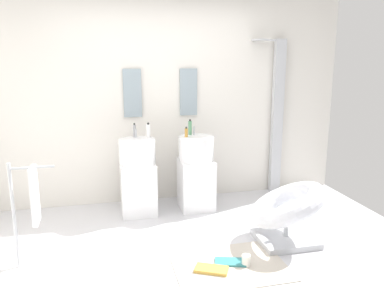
{
  "coord_description": "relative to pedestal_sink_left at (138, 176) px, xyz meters",
  "views": [
    {
      "loc": [
        -0.74,
        -3.17,
        1.8
      ],
      "look_at": [
        0.15,
        0.55,
        0.95
      ],
      "focal_mm": 35.99,
      "sensor_mm": 36.0,
      "label": 1
    }
  ],
  "objects": [
    {
      "name": "pedestal_sink_right",
      "position": [
        0.7,
        0.0,
        0.0
      ],
      "size": [
        0.42,
        0.42,
        1.0
      ],
      "color": "white",
      "rests_on": "ground_plane"
    },
    {
      "name": "soap_bottle_white",
      "position": [
        0.14,
        0.06,
        0.52
      ],
      "size": [
        0.04,
        0.04,
        0.18
      ],
      "color": "white",
      "rests_on": "pedestal_sink_left"
    },
    {
      "name": "coffee_mug",
      "position": [
        0.8,
        -1.44,
        -0.4
      ],
      "size": [
        0.08,
        0.08,
        0.1
      ],
      "primitive_type": "cylinder",
      "color": "white",
      "rests_on": "area_rug"
    },
    {
      "name": "ground_plane",
      "position": [
        0.35,
        -1.17,
        -0.48
      ],
      "size": [
        4.8,
        3.6,
        0.04
      ],
      "primitive_type": "cube",
      "color": "silver"
    },
    {
      "name": "lounge_chair",
      "position": [
        1.35,
        -1.09,
        -0.11
      ],
      "size": [
        1.04,
        1.04,
        0.65
      ],
      "color": "#B7BABF",
      "rests_on": "ground_plane"
    },
    {
      "name": "area_rug",
      "position": [
        0.66,
        -1.41,
        -0.45
      ],
      "size": [
        0.99,
        0.74,
        0.01
      ],
      "primitive_type": "cube",
      "color": "beige",
      "rests_on": "ground_plane"
    },
    {
      "name": "vanity_mirror_left",
      "position": [
        0.0,
        0.41,
        0.93
      ],
      "size": [
        0.22,
        0.03,
        0.58
      ],
      "primitive_type": "cube",
      "color": "#8C9EA8"
    },
    {
      "name": "towel_rack",
      "position": [
        -1.01,
        -0.98,
        0.17
      ],
      "size": [
        0.37,
        0.22,
        0.95
      ],
      "color": "#B7BABF",
      "rests_on": "ground_plane"
    },
    {
      "name": "shower_column",
      "position": [
        1.89,
        0.36,
        0.62
      ],
      "size": [
        0.49,
        0.24,
        2.05
      ],
      "color": "#B7BABF",
      "rests_on": "ground_plane"
    },
    {
      "name": "soap_bottle_amber",
      "position": [
        0.58,
        0.01,
        0.49
      ],
      "size": [
        0.04,
        0.04,
        0.12
      ],
      "color": "#C68C38",
      "rests_on": "pedestal_sink_right"
    },
    {
      "name": "magazine_ochre",
      "position": [
        0.47,
        -1.46,
        -0.44
      ],
      "size": [
        0.32,
        0.25,
        0.03
      ],
      "primitive_type": "cube",
      "rotation": [
        0.0,
        0.0,
        -0.47
      ],
      "color": "gold",
      "rests_on": "area_rug"
    },
    {
      "name": "vanity_mirror_right",
      "position": [
        0.7,
        0.41,
        0.93
      ],
      "size": [
        0.22,
        0.03,
        0.58
      ],
      "primitive_type": "cube",
      "color": "#8C9EA8"
    },
    {
      "name": "soap_bottle_green",
      "position": [
        0.66,
        0.13,
        0.52
      ],
      "size": [
        0.04,
        0.04,
        0.19
      ],
      "color": "#59996B",
      "rests_on": "pedestal_sink_right"
    },
    {
      "name": "magazine_teal",
      "position": [
        0.68,
        -1.37,
        -0.44
      ],
      "size": [
        0.31,
        0.22,
        0.02
      ],
      "primitive_type": "cube",
      "rotation": [
        0.0,
        0.0,
        -0.31
      ],
      "color": "teal",
      "rests_on": "area_rug"
    },
    {
      "name": "rear_partition",
      "position": [
        0.35,
        0.48,
        0.84
      ],
      "size": [
        4.8,
        0.1,
        2.6
      ],
      "primitive_type": "cube",
      "color": "silver",
      "rests_on": "ground_plane"
    },
    {
      "name": "soap_bottle_grey",
      "position": [
        -0.01,
        0.13,
        0.51
      ],
      "size": [
        0.04,
        0.04,
        0.17
      ],
      "color": "#99999E",
      "rests_on": "pedestal_sink_left"
    },
    {
      "name": "pedestal_sink_left",
      "position": [
        0.0,
        0.0,
        0.0
      ],
      "size": [
        0.42,
        0.42,
        1.0
      ],
      "color": "white",
      "rests_on": "ground_plane"
    }
  ]
}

